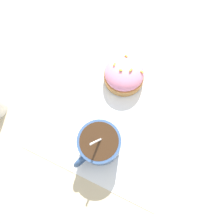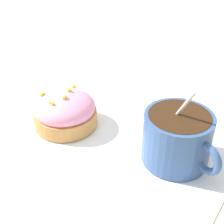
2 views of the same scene
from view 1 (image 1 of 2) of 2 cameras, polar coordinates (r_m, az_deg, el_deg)
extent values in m
plane|color=#C6B793|center=(0.51, 1.44, -0.16)|extent=(3.00, 3.00, 0.00)
cube|color=white|center=(0.50, 1.45, -0.11)|extent=(0.36, 0.35, 0.00)
cylinder|color=#335184|center=(0.45, -3.18, -8.20)|extent=(0.09, 0.09, 0.07)
cylinder|color=#331E0F|center=(0.43, -3.38, -7.69)|extent=(0.08, 0.08, 0.01)
torus|color=#335184|center=(0.45, -7.85, -12.28)|extent=(0.04, 0.03, 0.04)
ellipsoid|color=silver|center=(0.48, -5.13, -10.59)|extent=(0.03, 0.02, 0.01)
cylinder|color=silver|center=(0.43, -2.53, -6.94)|extent=(0.05, 0.03, 0.10)
cylinder|color=#C18442|center=(0.52, 3.15, 9.29)|extent=(0.09, 0.09, 0.02)
ellipsoid|color=pink|center=(0.51, 3.26, 10.20)|extent=(0.09, 0.09, 0.04)
cube|color=yellow|center=(0.50, 7.80, 10.34)|extent=(0.01, 0.01, 0.00)
cube|color=yellow|center=(0.49, 0.65, 12.33)|extent=(0.01, 0.00, 0.00)
cube|color=yellow|center=(0.49, 5.30, 10.80)|extent=(0.01, 0.01, 0.00)
cube|color=yellow|center=(0.48, 4.42, 10.96)|extent=(0.01, 0.01, 0.00)
cube|color=yellow|center=(0.51, 3.74, 14.38)|extent=(0.00, 0.01, 0.00)
cube|color=yellow|center=(0.48, 2.31, 10.85)|extent=(0.00, 0.01, 0.00)
camera|label=2|loc=(0.41, -56.63, 4.43)|focal=50.00mm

